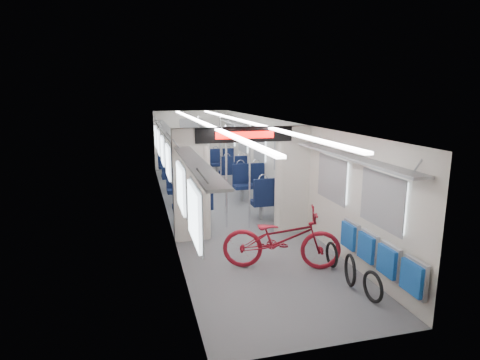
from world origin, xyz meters
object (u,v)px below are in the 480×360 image
at_px(bicycle, 282,239).
at_px(seat_bay_near_right, 259,187).
at_px(seat_bay_far_right, 228,164).
at_px(stanchion_near_left, 226,177).
at_px(bike_hoop_a, 373,288).
at_px(stanchion_far_left, 199,155).
at_px(bike_hoop_c, 332,256).
at_px(seat_bay_near_left, 188,192).
at_px(stanchion_near_right, 250,178).
at_px(seat_bay_far_left, 174,166).
at_px(bike_hoop_b, 350,272).
at_px(stanchion_far_right, 221,156).
at_px(flip_bench, 378,254).

bearing_deg(bicycle, seat_bay_near_right, 6.40).
height_order(seat_bay_far_right, stanchion_near_left, stanchion_near_left).
distance_m(bicycle, stanchion_near_left, 2.46).
xyz_separation_m(bike_hoop_a, seat_bay_near_right, (-0.16, 5.05, 0.35)).
bearing_deg(stanchion_far_left, bike_hoop_c, -76.67).
relative_size(bicycle, seat_bay_near_left, 0.98).
xyz_separation_m(bike_hoop_c, stanchion_near_right, (-0.82, 2.36, 0.95)).
relative_size(bike_hoop_c, stanchion_near_right, 0.20).
relative_size(seat_bay_near_left, seat_bay_far_left, 0.94).
relative_size(bike_hoop_a, seat_bay_near_left, 0.23).
distance_m(bike_hoop_a, stanchion_near_left, 4.10).
xyz_separation_m(seat_bay_near_left, stanchion_near_right, (1.19, -1.44, 0.61)).
height_order(bike_hoop_a, bike_hoop_b, bike_hoop_b).
bearing_deg(seat_bay_near_left, bike_hoop_c, -62.16).
distance_m(bicycle, stanchion_far_right, 5.50).
distance_m(bike_hoop_a, seat_bay_near_left, 5.44).
bearing_deg(bike_hoop_c, bike_hoop_b, -93.69).
distance_m(bike_hoop_c, seat_bay_near_left, 4.32).
distance_m(bike_hoop_a, seat_bay_far_right, 8.80).
xyz_separation_m(seat_bay_far_right, stanchion_far_left, (-1.25, -1.68, 0.62)).
height_order(bike_hoop_a, seat_bay_far_right, seat_bay_far_right).
distance_m(bike_hoop_b, stanchion_near_right, 3.29).
distance_m(bike_hoop_c, stanchion_near_left, 3.00).
xyz_separation_m(bicycle, seat_bay_far_left, (-1.15, 7.26, 0.03)).
height_order(stanchion_near_left, stanchion_near_right, same).
bearing_deg(seat_bay_far_right, stanchion_far_right, -108.63).
bearing_deg(stanchion_far_left, bike_hoop_a, -78.79).
bearing_deg(bicycle, bike_hoop_a, -130.66).
bearing_deg(seat_bay_far_right, bike_hoop_c, -88.95).
distance_m(bike_hoop_a, stanchion_far_right, 7.00).
xyz_separation_m(bicycle, stanchion_near_right, (0.04, 2.17, 0.62)).
xyz_separation_m(flip_bench, seat_bay_near_right, (-0.42, 4.73, -0.02)).
xyz_separation_m(seat_bay_near_right, stanchion_far_left, (-1.25, 2.06, 0.59)).
xyz_separation_m(bicycle, flip_bench, (1.14, -1.11, 0.05)).
height_order(bike_hoop_c, seat_bay_near_right, seat_bay_near_right).
xyz_separation_m(bicycle, stanchion_far_left, (-0.53, 5.68, 0.62)).
height_order(bicycle, bike_hoop_c, bicycle).
bearing_deg(stanchion_near_right, seat_bay_far_right, 82.55).
bearing_deg(seat_bay_far_right, stanchion_near_left, -103.05).
height_order(bike_hoop_c, stanchion_far_left, stanchion_far_left).
xyz_separation_m(seat_bay_near_left, stanchion_near_left, (0.70, -1.28, 0.61)).
relative_size(flip_bench, bike_hoop_c, 4.62).
distance_m(bicycle, seat_bay_far_left, 7.35).
bearing_deg(seat_bay_far_right, stanchion_near_right, -97.45).
bearing_deg(bicycle, stanchion_far_right, 16.85).
bearing_deg(seat_bay_near_right, bike_hoop_a, -88.23).
relative_size(bike_hoop_c, seat_bay_far_left, 0.21).
height_order(bicycle, stanchion_near_left, stanchion_near_left).
bearing_deg(stanchion_near_right, seat_bay_near_right, 64.82).
relative_size(seat_bay_near_left, stanchion_near_left, 0.90).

